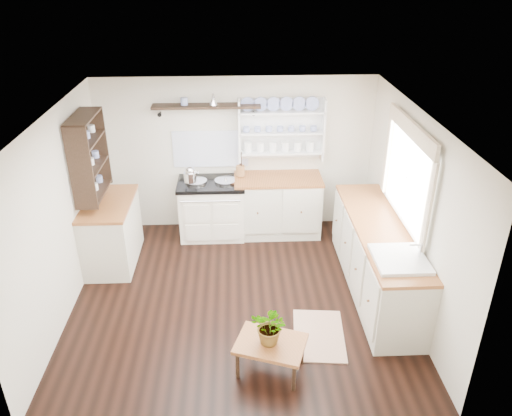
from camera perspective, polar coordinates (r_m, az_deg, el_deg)
name	(u,v)px	position (r m, az deg, el deg)	size (l,w,h in m)	color
floor	(239,296)	(6.28, -1.92, -10.06)	(4.00, 3.80, 0.01)	black
wall_back	(236,155)	(7.40, -2.27, 6.11)	(4.00, 0.02, 2.30)	beige
wall_right	(411,211)	(6.01, 17.32, -0.31)	(0.02, 3.80, 2.30)	beige
wall_left	(59,218)	(6.00, -21.56, -1.08)	(0.02, 3.80, 2.30)	beige
ceiling	(236,116)	(5.23, -2.31, 10.48)	(4.00, 3.80, 0.01)	white
window	(408,173)	(5.96, 16.95, 3.88)	(0.08, 1.55, 1.22)	white
aga_cooker	(212,208)	(7.40, -5.05, -0.02)	(0.96, 0.67, 0.89)	white
back_cabinets	(278,205)	(7.43, 2.48, 0.38)	(1.27, 0.63, 0.90)	beige
right_cabinets	(377,257)	(6.34, 13.63, -5.51)	(0.62, 2.43, 0.90)	beige
belfast_sink	(398,268)	(5.56, 15.97, -6.66)	(0.55, 0.60, 0.45)	white
left_cabinets	(112,231)	(6.99, -16.17, -2.58)	(0.62, 1.13, 0.90)	beige
plate_rack	(281,128)	(7.26, 2.87, 9.08)	(1.20, 0.22, 0.90)	white
high_shelf	(206,107)	(7.06, -5.69, 11.44)	(1.50, 0.29, 0.16)	black
left_shelving	(89,156)	(6.58, -18.57, 5.70)	(0.28, 0.80, 1.05)	black
kettle	(190,174)	(7.05, -7.55, 3.83)	(0.18, 0.18, 0.22)	silver
utensil_crock	(240,171)	(7.26, -1.81, 4.28)	(0.13, 0.13, 0.15)	#956236
center_table	(271,346)	(5.13, 1.69, -15.47)	(0.79, 0.68, 0.36)	brown
potted_plant	(271,326)	(4.97, 1.73, -13.38)	(0.36, 0.31, 0.40)	#3F7233
floor_rug	(319,335)	(5.76, 7.19, -14.22)	(0.55, 0.85, 0.02)	#9E725C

